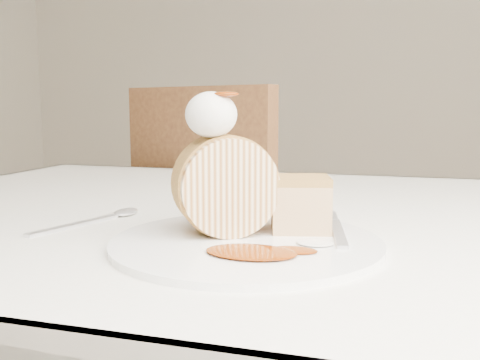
% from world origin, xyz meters
% --- Properties ---
extents(table, '(1.40, 0.90, 0.75)m').
position_xyz_m(table, '(0.00, 0.20, 0.66)').
color(table, white).
rests_on(table, ground).
extents(chair_far, '(0.58, 0.58, 0.95)m').
position_xyz_m(chair_far, '(-0.30, 0.79, 0.54)').
color(chair_far, brown).
rests_on(chair_far, ground).
extents(plate, '(0.36, 0.36, 0.01)m').
position_xyz_m(plate, '(-0.02, -0.00, 0.75)').
color(plate, white).
rests_on(plate, table).
extents(roulade_slice, '(0.13, 0.11, 0.11)m').
position_xyz_m(roulade_slice, '(-0.05, 0.02, 0.81)').
color(roulade_slice, beige).
rests_on(roulade_slice, plate).
extents(cake_chunk, '(0.08, 0.07, 0.05)m').
position_xyz_m(cake_chunk, '(0.03, 0.06, 0.79)').
color(cake_chunk, '#B48244').
rests_on(cake_chunk, plate).
extents(whipped_cream, '(0.06, 0.06, 0.05)m').
position_xyz_m(whipped_cream, '(-0.06, 0.00, 0.89)').
color(whipped_cream, white).
rests_on(whipped_cream, roulade_slice).
extents(caramel_drizzle, '(0.03, 0.02, 0.01)m').
position_xyz_m(caramel_drizzle, '(-0.04, 0.00, 0.92)').
color(caramel_drizzle, '#722804').
rests_on(caramel_drizzle, whipped_cream).
extents(caramel_pool, '(0.10, 0.08, 0.00)m').
position_xyz_m(caramel_pool, '(0.00, -0.06, 0.76)').
color(caramel_pool, '#722804').
rests_on(caramel_pool, plate).
extents(fork, '(0.05, 0.18, 0.00)m').
position_xyz_m(fork, '(0.08, 0.05, 0.76)').
color(fork, silver).
rests_on(fork, plate).
extents(spoon, '(0.07, 0.17, 0.00)m').
position_xyz_m(spoon, '(-0.25, 0.03, 0.75)').
color(spoon, silver).
rests_on(spoon, table).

